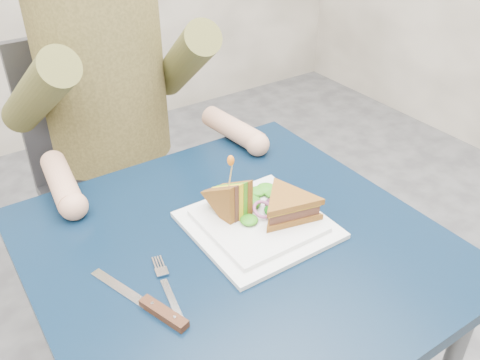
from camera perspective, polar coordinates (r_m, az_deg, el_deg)
table at (r=1.05m, az=-0.35°, el=-10.35°), size 0.75×0.75×0.73m
chair at (r=1.66m, az=-14.68°, el=2.05°), size 0.42×0.40×0.93m
diner at (r=1.41m, az=-15.15°, el=13.17°), size 0.54×0.59×0.74m
plate at (r=1.03m, az=2.03°, el=-4.90°), size 0.26×0.26×0.02m
sandwich_flat at (r=1.02m, az=5.42°, el=-2.93°), size 0.17×0.17×0.05m
sandwich_upright at (r=1.01m, az=-1.00°, el=-2.26°), size 0.08×0.12×0.12m
fork at (r=0.90m, az=-7.99°, el=-12.27°), size 0.05×0.18×0.01m
knife at (r=0.87m, az=-9.53°, el=-14.01°), size 0.09×0.21×0.02m
toothpick at (r=0.98m, az=-1.03°, el=0.80°), size 0.01×0.01×0.06m
toothpick_frill at (r=0.96m, az=-1.05°, el=2.20°), size 0.01×0.01×0.02m
lettuce_spill at (r=1.02m, az=1.95°, el=-3.58°), size 0.15×0.13×0.02m
onion_ring at (r=1.02m, az=2.58°, el=-3.31°), size 0.04×0.04×0.02m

